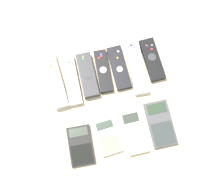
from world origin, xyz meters
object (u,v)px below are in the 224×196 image
object	(u,v)px
remote_5	(136,66)
calculator_3	(160,124)
remote_0	(56,81)
calculator_0	(81,146)
remote_3	(103,71)
remote_6	(152,60)
calculator_2	(134,132)
remote_2	(88,75)
calculator_1	(108,137)
remote_4	(119,68)
remote_1	(72,81)

from	to	relation	value
remote_5	calculator_3	size ratio (longest dim) A/B	1.36
remote_0	calculator_0	world-z (taller)	remote_0
remote_3	remote_5	world-z (taller)	remote_5
remote_6	calculator_2	xyz separation A→B (m)	(-0.13, -0.24, -0.00)
remote_2	calculator_0	world-z (taller)	remote_2
calculator_2	calculator_0	bearing A→B (deg)	-179.74
calculator_1	calculator_3	bearing A→B (deg)	-3.07
remote_4	remote_6	distance (m)	0.12
remote_2	remote_6	size ratio (longest dim) A/B	1.01
remote_1	remote_3	world-z (taller)	remote_1
remote_4	calculator_1	xyz separation A→B (m)	(-0.10, -0.23, -0.00)
remote_4	calculator_2	bearing A→B (deg)	-92.08
remote_2	remote_1	bearing A→B (deg)	-173.27
calculator_3	calculator_1	bearing A→B (deg)	-178.35
remote_3	calculator_0	world-z (taller)	remote_3
remote_0	calculator_1	bearing A→B (deg)	-63.65
remote_5	calculator_0	bearing A→B (deg)	-134.46
remote_4	calculator_2	world-z (taller)	remote_4
remote_4	calculator_3	distance (m)	0.25
remote_4	calculator_3	bearing A→B (deg)	-69.48
remote_3	remote_5	distance (m)	0.12
remote_1	remote_2	bearing A→B (deg)	7.22
remote_1	remote_2	world-z (taller)	remote_2
remote_1	calculator_1	world-z (taller)	remote_1
remote_2	remote_3	size ratio (longest dim) A/B	1.02
remote_1	calculator_3	bearing A→B (deg)	-38.99
calculator_0	calculator_2	distance (m)	0.19
remote_1	remote_5	xyz separation A→B (m)	(0.24, 0.00, 0.00)
calculator_1	calculator_2	xyz separation A→B (m)	(0.09, -0.01, 0.00)
remote_2	remote_5	xyz separation A→B (m)	(0.18, -0.01, -0.00)
calculator_1	calculator_3	xyz separation A→B (m)	(0.19, 0.00, 0.00)
remote_1	calculator_1	xyz separation A→B (m)	(0.08, -0.23, -0.00)
remote_6	calculator_3	size ratio (longest dim) A/B	1.01
remote_0	remote_1	xyz separation A→B (m)	(0.06, -0.01, -0.00)
remote_0	calculator_2	xyz separation A→B (m)	(0.23, -0.24, -0.00)
remote_3	remote_6	size ratio (longest dim) A/B	0.99
calculator_1	calculator_2	distance (m)	0.09
calculator_1	remote_6	bearing A→B (deg)	43.23
calculator_2	calculator_3	distance (m)	0.10
remote_4	remote_2	bearing A→B (deg)	-179.28
remote_6	calculator_1	distance (m)	0.32
remote_3	remote_6	bearing A→B (deg)	3.72
remote_3	calculator_1	world-z (taller)	remote_3
remote_0	calculator_3	size ratio (longest dim) A/B	1.27
remote_0	remote_4	bearing A→B (deg)	-3.88
remote_0	remote_5	bearing A→B (deg)	-5.30
remote_0	calculator_0	size ratio (longest dim) A/B	1.47
remote_6	calculator_3	distance (m)	0.24
remote_4	remote_6	world-z (taller)	remote_6
remote_0	remote_1	bearing A→B (deg)	-13.93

